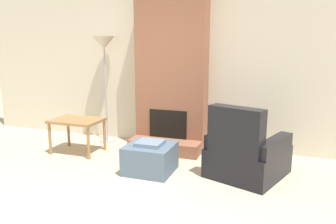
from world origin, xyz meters
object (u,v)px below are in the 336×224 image
(floor_lamp_left, at_px, (104,50))
(side_table, at_px, (77,124))
(ottoman, at_px, (150,158))
(armchair, at_px, (245,156))

(floor_lamp_left, bearing_deg, side_table, -99.20)
(ottoman, bearing_deg, floor_lamp_left, 139.22)
(armchair, relative_size, side_table, 1.51)
(side_table, xyz_separation_m, floor_lamp_left, (0.12, 0.72, 1.13))
(armchair, height_order, side_table, armchair)
(ottoman, xyz_separation_m, armchair, (1.22, 0.26, 0.08))
(floor_lamp_left, bearing_deg, armchair, -18.77)
(ottoman, relative_size, floor_lamp_left, 0.34)
(ottoman, height_order, armchair, armchair)
(armchair, height_order, floor_lamp_left, floor_lamp_left)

